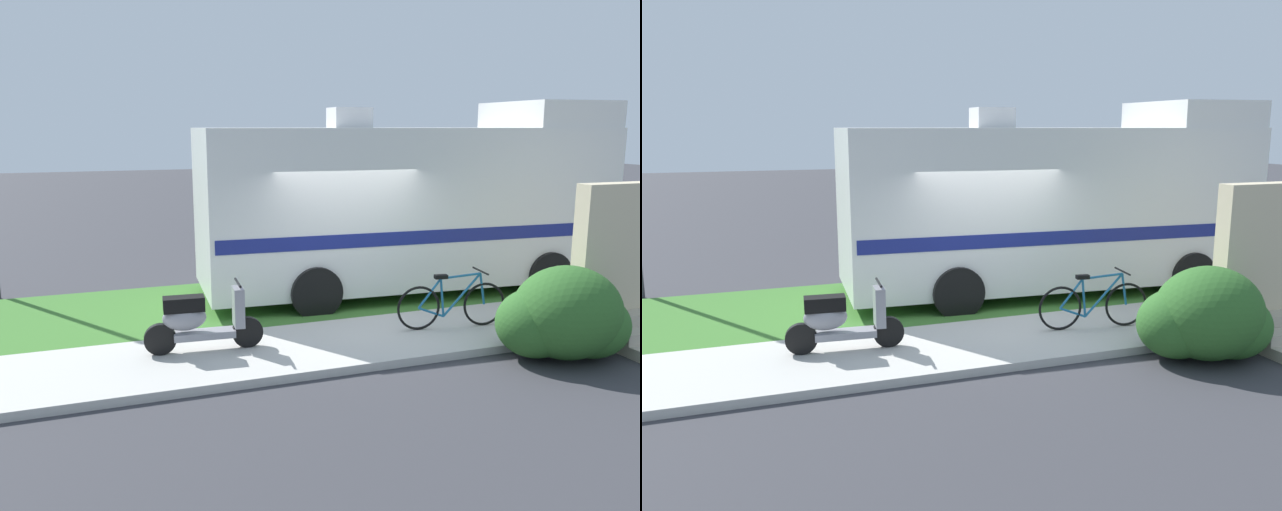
{
  "view_description": "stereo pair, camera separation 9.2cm",
  "coord_description": "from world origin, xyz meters",
  "views": [
    {
      "loc": [
        -4.06,
        -9.59,
        3.22
      ],
      "look_at": [
        -0.49,
        0.3,
        1.1
      ],
      "focal_mm": 36.14,
      "sensor_mm": 36.0,
      "label": 1
    },
    {
      "loc": [
        -3.98,
        -9.63,
        3.22
      ],
      "look_at": [
        -0.49,
        0.3,
        1.1
      ],
      "focal_mm": 36.14,
      "sensor_mm": 36.0,
      "label": 2
    }
  ],
  "objects": [
    {
      "name": "motorhome_rv",
      "position": [
        1.79,
        1.41,
        1.76
      ],
      "size": [
        7.98,
        2.9,
        3.69
      ],
      "color": "silver",
      "rests_on": "ground"
    },
    {
      "name": "bicycle",
      "position": [
        1.15,
        -1.2,
        0.51
      ],
      "size": [
        1.78,
        0.52,
        0.9
      ],
      "color": "black",
      "rests_on": "ground"
    },
    {
      "name": "porch_steps",
      "position": [
        3.67,
        -2.29,
        0.97
      ],
      "size": [
        2.0,
        1.26,
        2.4
      ],
      "color": "#B2A893",
      "rests_on": "ground"
    },
    {
      "name": "ground_plane",
      "position": [
        0.0,
        0.0,
        0.0
      ],
      "size": [
        80.0,
        80.0,
        0.0
      ],
      "primitive_type": "plane",
      "color": "#38383D"
    },
    {
      "name": "scooter",
      "position": [
        -2.72,
        -0.94,
        0.58
      ],
      "size": [
        1.65,
        0.5,
        0.97
      ],
      "color": "black",
      "rests_on": "ground"
    },
    {
      "name": "pickup_truck_near",
      "position": [
        4.42,
        5.86,
        0.98
      ],
      "size": [
        5.32,
        2.39,
        1.86
      ],
      "color": "#1E2328",
      "rests_on": "ground"
    },
    {
      "name": "bush_by_porch",
      "position": [
        2.04,
        -2.69,
        0.62
      ],
      "size": [
        1.84,
        1.38,
        1.3
      ],
      "color": "#2D6026",
      "rests_on": "ground"
    },
    {
      "name": "bottle_green",
      "position": [
        4.68,
        -0.95,
        0.23
      ],
      "size": [
        0.06,
        0.06,
        0.27
      ],
      "color": "navy",
      "rests_on": "ground"
    },
    {
      "name": "sidewalk",
      "position": [
        0.0,
        -1.2,
        0.06
      ],
      "size": [
        24.0,
        2.0,
        0.12
      ],
      "color": "beige",
      "rests_on": "ground"
    },
    {
      "name": "grass_strip",
      "position": [
        0.0,
        1.5,
        0.04
      ],
      "size": [
        24.0,
        3.4,
        0.08
      ],
      "color": "#3D752D",
      "rests_on": "ground"
    }
  ]
}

